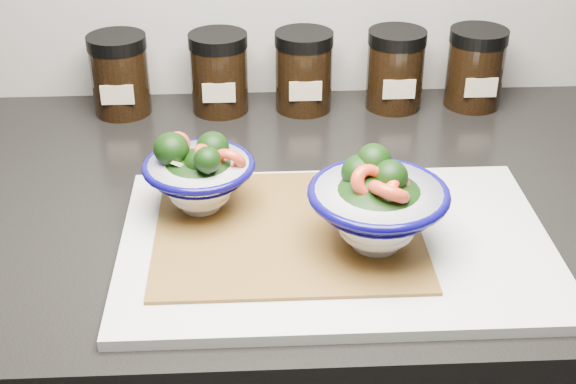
{
  "coord_description": "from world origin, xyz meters",
  "views": [
    {
      "loc": [
        -0.01,
        0.63,
        1.38
      ],
      "look_at": [
        0.03,
        1.35,
        0.96
      ],
      "focal_mm": 50.0,
      "sensor_mm": 36.0,
      "label": 1
    }
  ],
  "objects_px": {
    "spice_jar_d": "(395,69)",
    "spice_jar_e": "(475,68)",
    "spice_jar_a": "(120,74)",
    "spice_jar_b": "(219,73)",
    "spice_jar_c": "(304,71)",
    "bowl_left": "(199,176)",
    "cutting_board": "(336,244)",
    "bowl_right": "(377,205)"
  },
  "relations": [
    {
      "from": "spice_jar_e",
      "to": "spice_jar_d",
      "type": "bearing_deg",
      "value": 180.0
    },
    {
      "from": "cutting_board",
      "to": "spice_jar_d",
      "type": "relative_size",
      "value": 3.98
    },
    {
      "from": "cutting_board",
      "to": "spice_jar_d",
      "type": "height_order",
      "value": "spice_jar_d"
    },
    {
      "from": "spice_jar_e",
      "to": "cutting_board",
      "type": "bearing_deg",
      "value": -123.03
    },
    {
      "from": "spice_jar_c",
      "to": "bowl_right",
      "type": "bearing_deg",
      "value": -82.55
    },
    {
      "from": "cutting_board",
      "to": "spice_jar_a",
      "type": "xyz_separation_m",
      "value": [
        -0.27,
        0.36,
        0.05
      ]
    },
    {
      "from": "bowl_right",
      "to": "spice_jar_e",
      "type": "bearing_deg",
      "value": 62.46
    },
    {
      "from": "spice_jar_a",
      "to": "spice_jar_d",
      "type": "height_order",
      "value": "same"
    },
    {
      "from": "spice_jar_a",
      "to": "spice_jar_b",
      "type": "bearing_deg",
      "value": 0.0
    },
    {
      "from": "cutting_board",
      "to": "bowl_left",
      "type": "xyz_separation_m",
      "value": [
        -0.14,
        0.07,
        0.05
      ]
    },
    {
      "from": "spice_jar_a",
      "to": "spice_jar_c",
      "type": "height_order",
      "value": "same"
    },
    {
      "from": "spice_jar_c",
      "to": "spice_jar_d",
      "type": "bearing_deg",
      "value": 0.0
    },
    {
      "from": "spice_jar_a",
      "to": "spice_jar_e",
      "type": "bearing_deg",
      "value": 0.0
    },
    {
      "from": "bowl_right",
      "to": "spice_jar_e",
      "type": "distance_m",
      "value": 0.42
    },
    {
      "from": "cutting_board",
      "to": "spice_jar_d",
      "type": "xyz_separation_m",
      "value": [
        0.12,
        0.36,
        0.05
      ]
    },
    {
      "from": "spice_jar_d",
      "to": "spice_jar_e",
      "type": "relative_size",
      "value": 1.0
    },
    {
      "from": "bowl_left",
      "to": "spice_jar_c",
      "type": "height_order",
      "value": "spice_jar_c"
    },
    {
      "from": "spice_jar_d",
      "to": "spice_jar_e",
      "type": "height_order",
      "value": "same"
    },
    {
      "from": "spice_jar_e",
      "to": "spice_jar_b",
      "type": "bearing_deg",
      "value": 180.0
    },
    {
      "from": "bowl_right",
      "to": "spice_jar_a",
      "type": "xyz_separation_m",
      "value": [
        -0.31,
        0.37,
        -0.0
      ]
    },
    {
      "from": "cutting_board",
      "to": "spice_jar_c",
      "type": "bearing_deg",
      "value": 91.6
    },
    {
      "from": "spice_jar_a",
      "to": "spice_jar_b",
      "type": "height_order",
      "value": "same"
    },
    {
      "from": "cutting_board",
      "to": "bowl_right",
      "type": "height_order",
      "value": "bowl_right"
    },
    {
      "from": "spice_jar_c",
      "to": "spice_jar_d",
      "type": "xyz_separation_m",
      "value": [
        0.13,
        0.0,
        0.0
      ]
    },
    {
      "from": "spice_jar_d",
      "to": "bowl_left",
      "type": "bearing_deg",
      "value": -131.9
    },
    {
      "from": "bowl_left",
      "to": "bowl_right",
      "type": "distance_m",
      "value": 0.2
    },
    {
      "from": "bowl_right",
      "to": "spice_jar_c",
      "type": "distance_m",
      "value": 0.38
    },
    {
      "from": "bowl_left",
      "to": "spice_jar_e",
      "type": "height_order",
      "value": "spice_jar_e"
    },
    {
      "from": "bowl_left",
      "to": "spice_jar_a",
      "type": "bearing_deg",
      "value": 112.81
    },
    {
      "from": "bowl_right",
      "to": "spice_jar_c",
      "type": "xyz_separation_m",
      "value": [
        -0.05,
        0.37,
        -0.0
      ]
    },
    {
      "from": "cutting_board",
      "to": "spice_jar_a",
      "type": "distance_m",
      "value": 0.45
    },
    {
      "from": "spice_jar_a",
      "to": "spice_jar_b",
      "type": "xyz_separation_m",
      "value": [
        0.14,
        0.0,
        0.0
      ]
    },
    {
      "from": "bowl_left",
      "to": "spice_jar_d",
      "type": "relative_size",
      "value": 1.08
    },
    {
      "from": "spice_jar_b",
      "to": "spice_jar_d",
      "type": "relative_size",
      "value": 1.0
    },
    {
      "from": "bowl_left",
      "to": "spice_jar_b",
      "type": "height_order",
      "value": "spice_jar_b"
    },
    {
      "from": "spice_jar_d",
      "to": "bowl_right",
      "type": "bearing_deg",
      "value": -102.16
    },
    {
      "from": "cutting_board",
      "to": "bowl_right",
      "type": "xyz_separation_m",
      "value": [
        0.04,
        -0.01,
        0.06
      ]
    },
    {
      "from": "bowl_left",
      "to": "spice_jar_d",
      "type": "distance_m",
      "value": 0.39
    },
    {
      "from": "spice_jar_c",
      "to": "spice_jar_d",
      "type": "relative_size",
      "value": 1.0
    },
    {
      "from": "bowl_left",
      "to": "spice_jar_d",
      "type": "xyz_separation_m",
      "value": [
        0.26,
        0.29,
        0.0
      ]
    },
    {
      "from": "spice_jar_b",
      "to": "bowl_left",
      "type": "bearing_deg",
      "value": -92.88
    },
    {
      "from": "spice_jar_b",
      "to": "cutting_board",
      "type": "bearing_deg",
      "value": -70.32
    }
  ]
}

